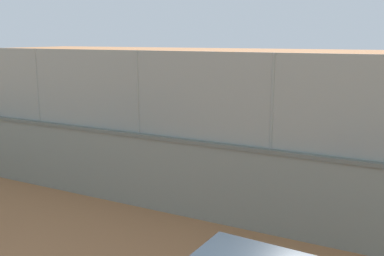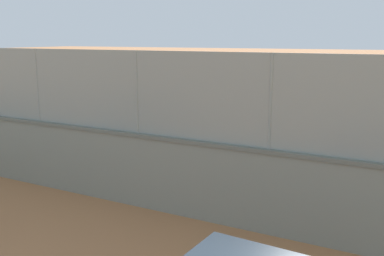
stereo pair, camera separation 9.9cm
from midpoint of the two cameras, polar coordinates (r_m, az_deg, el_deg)
name	(u,v)px [view 2 (the right image)]	position (r m, az deg, el deg)	size (l,w,h in m)	color
ground_plane	(279,117)	(22.37, 11.23, 1.39)	(260.00, 260.00, 0.00)	#A36B42
perimeter_wall	(198,179)	(9.64, 1.13, -6.58)	(28.70, 1.29, 1.75)	gray
fence_panel_on_wall	(199,97)	(9.23, 1.17, 4.07)	(28.19, 1.02, 1.86)	gray
player_baseline_waiting	(332,153)	(12.10, 17.80, -3.13)	(0.82, 1.11, 1.58)	#591919
player_near_wall_returning	(82,117)	(17.13, -13.81, 1.33)	(0.86, 0.70, 1.59)	navy
sports_ball	(315,187)	(11.87, 15.77, -7.37)	(0.24, 0.24, 0.24)	white
spare_ball_by_wall	(273,200)	(10.90, 10.61, -9.08)	(0.15, 0.15, 0.15)	#3399D8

